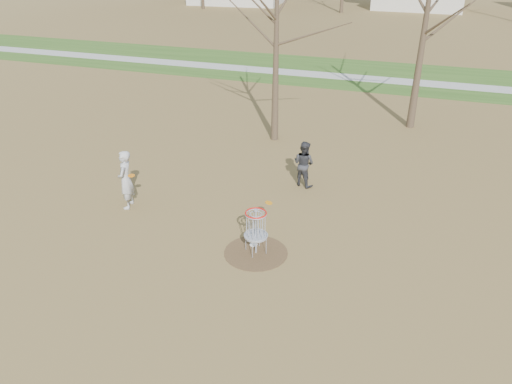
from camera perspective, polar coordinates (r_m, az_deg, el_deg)
ground at (r=14.09m, az=-0.01°, el=-6.95°), size 160.00×160.00×0.00m
green_band at (r=33.20m, az=11.91°, el=13.04°), size 160.00×8.00×0.01m
footpath at (r=32.23m, az=11.66°, el=12.66°), size 160.00×1.50×0.01m
dirt_circle at (r=14.09m, az=-0.01°, el=-6.93°), size 1.80×1.80×0.01m
player_standing at (r=16.45m, az=-14.68°, el=1.36°), size 0.63×0.81×1.95m
player_throwing at (r=17.49m, az=5.48°, el=3.24°), size 0.97×0.87×1.65m
disc_grounded at (r=14.39m, az=-0.28°, el=-6.04°), size 0.22×0.22×0.02m
discs_in_play at (r=15.20m, az=-6.27°, el=0.30°), size 4.65×0.47×0.38m
disc_golf_basket at (r=13.60m, az=-0.01°, el=-3.77°), size 0.64×0.64×1.35m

